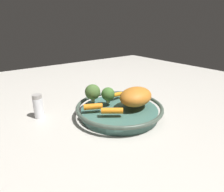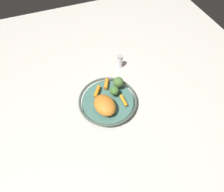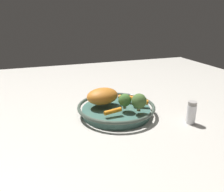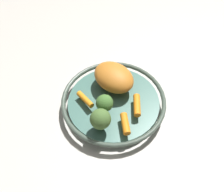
# 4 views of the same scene
# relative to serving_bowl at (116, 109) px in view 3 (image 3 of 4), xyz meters

# --- Properties ---
(ground_plane) EXTENTS (2.02, 2.02, 0.00)m
(ground_plane) POSITION_rel_serving_bowl_xyz_m (0.00, 0.00, -0.02)
(ground_plane) COLOR #B7B2A8
(serving_bowl) EXTENTS (0.31, 0.31, 0.04)m
(serving_bowl) POSITION_rel_serving_bowl_xyz_m (0.00, 0.00, 0.00)
(serving_bowl) COLOR #3D665B
(serving_bowl) RESTS_ON ground_plane
(roast_chicken_piece) EXTENTS (0.15, 0.12, 0.06)m
(roast_chicken_piece) POSITION_rel_serving_bowl_xyz_m (0.05, -0.03, 0.05)
(roast_chicken_piece) COLOR #BF6F24
(roast_chicken_piece) RESTS_ON serving_bowl
(baby_carrot_right) EXTENTS (0.07, 0.06, 0.02)m
(baby_carrot_right) POSITION_rel_serving_bowl_xyz_m (-0.06, -0.04, 0.03)
(baby_carrot_right) COLOR orange
(baby_carrot_right) RESTS_ON serving_bowl
(baby_carrot_near_rim) EXTENTS (0.06, 0.05, 0.02)m
(baby_carrot_near_rim) POSITION_rel_serving_bowl_xyz_m (-0.09, 0.03, 0.03)
(baby_carrot_near_rim) COLOR orange
(baby_carrot_near_rim) RESTS_ON serving_bowl
(baby_carrot_left) EXTENTS (0.07, 0.02, 0.02)m
(baby_carrot_left) POSITION_rel_serving_bowl_xyz_m (0.04, 0.07, 0.03)
(baby_carrot_left) COLOR orange
(baby_carrot_left) RESTS_ON serving_bowl
(broccoli_floret_edge) EXTENTS (0.06, 0.06, 0.07)m
(broccoli_floret_edge) POSITION_rel_serving_bowl_xyz_m (-0.06, 0.08, 0.06)
(broccoli_floret_edge) COLOR tan
(broccoli_floret_edge) RESTS_ON serving_bowl
(broccoli_floret_mid) EXTENTS (0.05, 0.05, 0.06)m
(broccoli_floret_mid) POSITION_rel_serving_bowl_xyz_m (-0.02, 0.04, 0.05)
(broccoli_floret_mid) COLOR tan
(broccoli_floret_mid) RESTS_ON serving_bowl
(salt_shaker) EXTENTS (0.03, 0.03, 0.09)m
(salt_shaker) POSITION_rel_serving_bowl_xyz_m (-0.23, 0.16, 0.02)
(salt_shaker) COLOR white
(salt_shaker) RESTS_ON ground_plane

